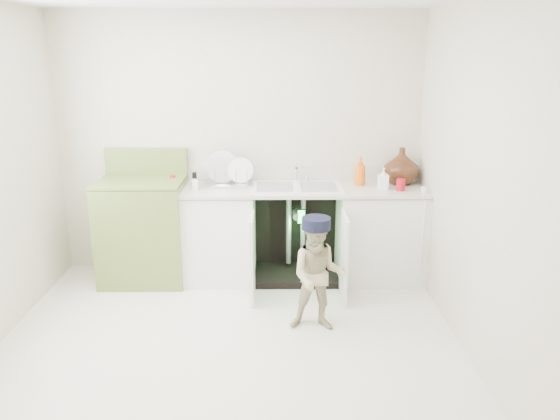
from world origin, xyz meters
name	(u,v)px	position (x,y,z in m)	size (l,w,h in m)	color
ground	(230,339)	(0.00, 0.00, 0.00)	(3.50, 3.50, 0.00)	beige
room_shell	(225,181)	(0.00, 0.00, 1.25)	(6.00, 5.50, 1.26)	beige
counter_run	(300,230)	(0.59, 1.21, 0.48)	(2.44, 1.02, 1.25)	white
avocado_stove	(144,229)	(-0.90, 1.18, 0.50)	(0.79, 0.65, 1.23)	olive
repair_worker	(318,274)	(0.68, 0.17, 0.47)	(0.46, 0.88, 0.92)	tan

